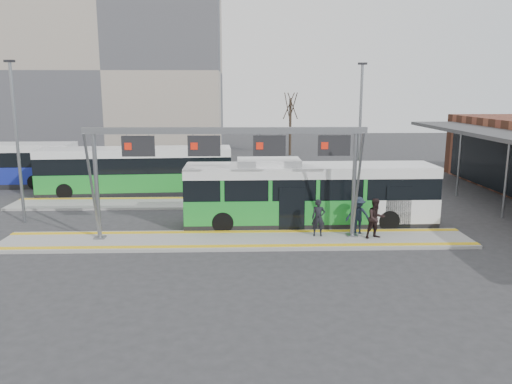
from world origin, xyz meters
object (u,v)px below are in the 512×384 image
(passenger_b, at_px, (376,218))
(gantry, at_px, (229,150))
(hero_bus, at_px, (309,195))
(passenger_c, at_px, (358,215))
(passenger_a, at_px, (318,218))

(passenger_b, bearing_deg, gantry, 159.63)
(gantry, height_order, passenger_b, gantry)
(hero_bus, bearing_deg, passenger_b, -46.64)
(hero_bus, xyz_separation_m, passenger_c, (2.13, -2.10, -0.57))
(passenger_b, xyz_separation_m, passenger_c, (-0.65, 0.80, -0.04))
(passenger_a, height_order, passenger_b, passenger_b)
(gantry, distance_m, passenger_b, 7.57)
(gantry, height_order, hero_bus, gantry)
(passenger_a, distance_m, passenger_b, 2.68)
(passenger_c, bearing_deg, gantry, -163.99)
(passenger_a, xyz_separation_m, passenger_b, (2.64, -0.45, 0.06))
(gantry, xyz_separation_m, passenger_c, (6.21, 0.46, -3.24))
(gantry, relative_size, passenger_a, 7.32)
(gantry, bearing_deg, passenger_b, -2.85)
(hero_bus, height_order, passenger_a, hero_bus)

